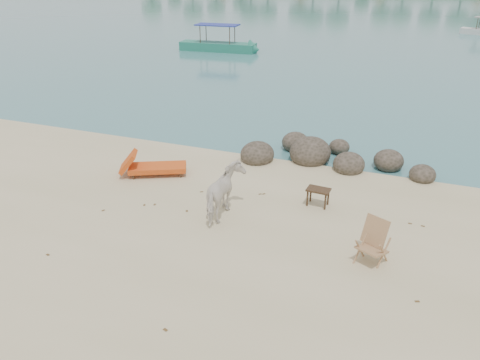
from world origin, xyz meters
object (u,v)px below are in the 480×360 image
Objects in this scene: cow at (225,194)px; boat_near at (217,29)px; deck_chair at (372,245)px; lounge_chair at (157,165)px; side_table at (318,198)px; boulders at (321,156)px.

cow is 25.83m from boat_near.
boat_near is (-14.44, 24.37, 1.10)m from deck_chair.
cow reaches higher than lounge_chair.
lounge_chair reaches higher than side_table.
deck_chair reaches higher than lounge_chair.
boat_near is at bearing 82.66° from lounge_chair.
boulders is at bearing -112.87° from cow.
side_table is (0.62, -3.27, 0.05)m from boulders.
boulders is 3.88× the size of cow.
lounge_chair is at bearing -178.69° from side_table.
side_table is 0.28× the size of lounge_chair.
boat_near is (-12.70, 22.10, 1.34)m from side_table.
boat_near is at bearing 123.75° from side_table.
side_table is at bearing -64.07° from boat_near.
side_table is at bearing -79.20° from boulders.
side_table is at bearing 152.81° from deck_chair.
boat_near reaches higher than side_table.
deck_chair is (2.36, -5.53, 0.29)m from boulders.
deck_chair is 0.15× the size of boat_near.
cow is 2.59× the size of side_table.
lounge_chair is at bearing -75.23° from boat_near.
deck_chair is (7.03, -2.50, 0.15)m from lounge_chair.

